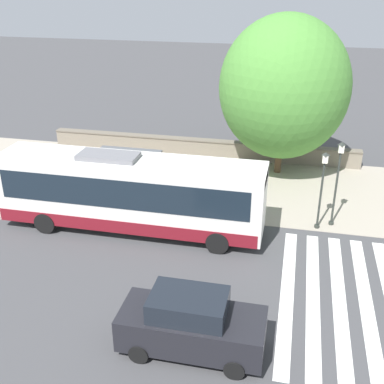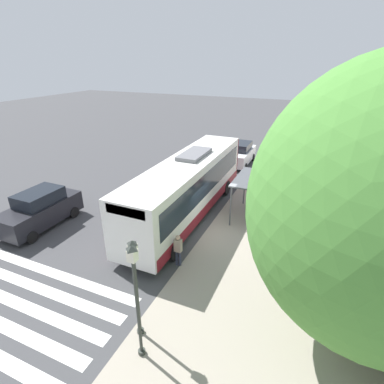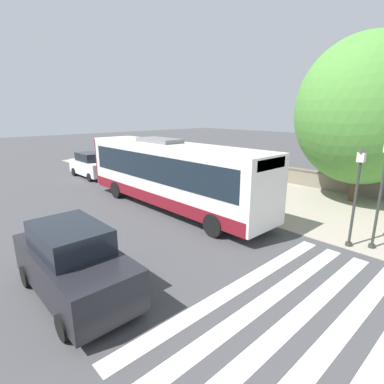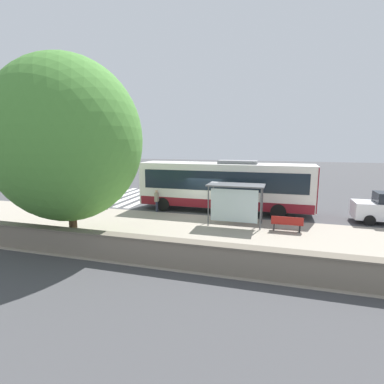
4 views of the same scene
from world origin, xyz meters
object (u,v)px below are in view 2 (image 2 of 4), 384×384
street_lamp_near (136,294)px  street_lamp_far (136,281)px  bus (188,186)px  pedestrian (178,248)px  bus_shelter (253,185)px  parked_car_behind_bus (241,154)px  parked_car_far_lane (40,210)px  bench (267,192)px

street_lamp_near → street_lamp_far: street_lamp_near is taller
bus → pedestrian: bearing=108.8°
bus_shelter → street_lamp_far: street_lamp_far is taller
bus → street_lamp_far: size_ratio=3.21×
bus → parked_car_behind_bus: size_ratio=2.73×
bus_shelter → street_lamp_far: size_ratio=0.88×
bus_shelter → pedestrian: 6.32m
street_lamp_near → parked_car_far_lane: size_ratio=0.91×
bus → street_lamp_far: bearing=103.2°
bus_shelter → parked_car_far_lane: bus_shelter is taller
bench → bus: bearing=47.6°
street_lamp_near → street_lamp_far: bearing=-54.8°
street_lamp_near → parked_car_behind_bus: 19.89m
bus_shelter → pedestrian: (1.94, 5.90, -1.13)m
bus_shelter → pedestrian: size_ratio=2.09×
bench → street_lamp_near: 13.67m
bench → street_lamp_near: street_lamp_near is taller
bench → street_lamp_near: size_ratio=0.41×
parked_car_behind_bus → street_lamp_far: bearing=95.0°
parked_car_behind_bus → parked_car_far_lane: 16.73m
bus_shelter → parked_car_behind_bus: (3.16, -9.26, -1.12)m
bench → parked_car_behind_bus: (3.55, -6.27, 0.46)m
street_lamp_near → parked_car_far_lane: 10.73m
street_lamp_far → parked_car_behind_bus: (1.65, -19.05, -1.33)m
street_lamp_far → parked_car_behind_bus: 19.16m
bus → street_lamp_far: 8.75m
bus → street_lamp_near: bearing=105.1°
pedestrian → parked_car_far_lane: 8.63m
street_lamp_far → parked_car_behind_bus: size_ratio=0.85×
pedestrian → parked_car_behind_bus: 15.21m
parked_car_far_lane → pedestrian: bearing=179.0°
parked_car_far_lane → bench: bearing=-141.4°
bus_shelter → street_lamp_far: 9.91m
bench → street_lamp_far: 13.04m
street_lamp_far → parked_car_behind_bus: bearing=-85.0°
bus_shelter → bench: bus_shelter is taller
street_lamp_far → parked_car_far_lane: bearing=-24.0°
bus → bus_shelter: bearing=-159.9°
street_lamp_near → parked_car_behind_bus: size_ratio=0.93×
bus_shelter → parked_car_behind_bus: bearing=-71.1°
pedestrian → bench: pedestrian is taller
street_lamp_far → street_lamp_near: bearing=125.2°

